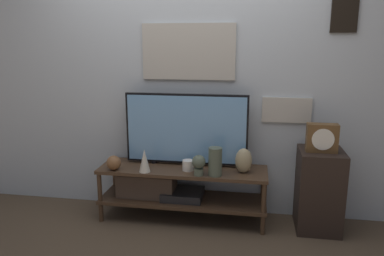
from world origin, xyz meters
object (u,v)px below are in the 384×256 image
at_px(vase_tall_ceramic, 215,162).
at_px(vase_slim_bronze, 145,161).
at_px(television, 186,129).
at_px(vase_urn_stoneware, 244,161).
at_px(decorative_bust, 199,164).
at_px(candle_jar, 188,165).
at_px(vase_round_glass, 114,163).
at_px(mantel_clock, 322,138).

height_order(vase_tall_ceramic, vase_slim_bronze, vase_tall_ceramic).
distance_m(television, vase_urn_stoneware, 0.58).
distance_m(vase_tall_ceramic, vase_slim_bronze, 0.61).
distance_m(vase_tall_ceramic, vase_urn_stoneware, 0.25).
bearing_deg(vase_urn_stoneware, vase_tall_ceramic, -155.75).
bearing_deg(vase_slim_bronze, decorative_bust, -1.19).
bearing_deg(vase_urn_stoneware, candle_jar, -177.71).
xyz_separation_m(television, candle_jar, (0.04, -0.14, -0.29)).
relative_size(vase_slim_bronze, decorative_bust, 1.15).
distance_m(vase_urn_stoneware, decorative_bust, 0.39).
distance_m(vase_tall_ceramic, vase_round_glass, 0.89).
height_order(television, vase_slim_bronze, television).
relative_size(vase_slim_bronze, vase_urn_stoneware, 0.94).
height_order(television, vase_urn_stoneware, television).
xyz_separation_m(vase_round_glass, decorative_bust, (0.75, -0.02, 0.04)).
bearing_deg(vase_urn_stoneware, vase_round_glass, -174.39).
relative_size(vase_tall_ceramic, decorative_bust, 1.36).
relative_size(vase_urn_stoneware, vase_round_glass, 1.70).
distance_m(television, mantel_clock, 1.15).
distance_m(vase_tall_ceramic, decorative_bust, 0.14).
relative_size(television, decorative_bust, 6.24).
xyz_separation_m(decorative_bust, mantel_clock, (0.99, 0.14, 0.23)).
distance_m(vase_urn_stoneware, candle_jar, 0.48).
relative_size(vase_round_glass, mantel_clock, 0.52).
relative_size(television, vase_urn_stoneware, 5.10).
bearing_deg(candle_jar, vase_tall_ceramic, -19.09).
bearing_deg(candle_jar, vase_round_glass, -171.94).
distance_m(vase_slim_bronze, decorative_bust, 0.47).
xyz_separation_m(candle_jar, mantel_clock, (1.11, 0.03, 0.29)).
relative_size(candle_jar, decorative_bust, 0.55).
xyz_separation_m(vase_round_glass, candle_jar, (0.64, 0.09, -0.02)).
height_order(television, vase_tall_ceramic, television).
distance_m(television, vase_slim_bronze, 0.46).
height_order(vase_tall_ceramic, vase_round_glass, vase_tall_ceramic).
xyz_separation_m(vase_urn_stoneware, decorative_bust, (-0.37, -0.13, -0.01)).
bearing_deg(mantel_clock, television, 174.34).
distance_m(vase_round_glass, mantel_clock, 1.77).
height_order(vase_slim_bronze, decorative_bust, vase_slim_bronze).
bearing_deg(vase_urn_stoneware, decorative_bust, -160.96).
xyz_separation_m(television, vase_round_glass, (-0.60, -0.23, -0.27)).
distance_m(vase_slim_bronze, candle_jar, 0.38).
relative_size(vase_tall_ceramic, vase_slim_bronze, 1.19).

